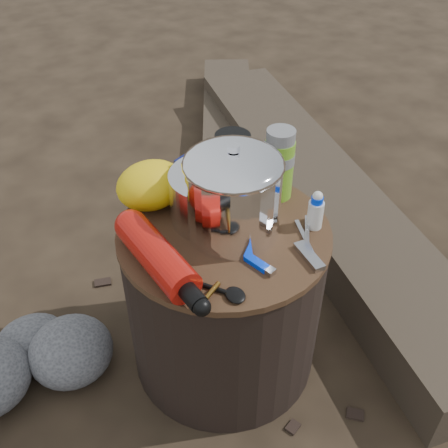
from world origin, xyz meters
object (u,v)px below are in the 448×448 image
log_main (318,193)px  thermos (279,164)px  stump (224,298)px  fuel_bottle (157,256)px  travel_mug (232,158)px  camping_pot (233,192)px

log_main → thermos: thermos is taller
stump → thermos: thermos is taller
fuel_bottle → travel_mug: travel_mug is taller
stump → camping_pot: bearing=-20.4°
log_main → camping_pot: 0.89m
stump → thermos: size_ratio=2.74×
fuel_bottle → thermos: thermos is taller
travel_mug → stump: bearing=-125.9°
stump → log_main: size_ratio=0.26×
camping_pot → travel_mug: size_ratio=1.66×
log_main → thermos: (-0.46, -0.35, 0.47)m
log_main → thermos: bearing=-130.8°
travel_mug → fuel_bottle: bearing=-145.6°
fuel_bottle → travel_mug: bearing=30.0°
stump → travel_mug: bearing=54.1°
camping_pot → thermos: camping_pot is taller
camping_pot → travel_mug: camping_pot is taller
camping_pot → fuel_bottle: 0.22m
camping_pot → thermos: size_ratio=1.18×
camping_pot → thermos: bearing=20.6°
stump → log_main: 0.77m
fuel_bottle → thermos: 0.39m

